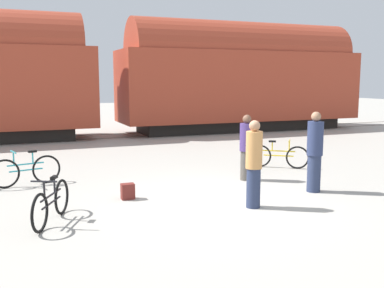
# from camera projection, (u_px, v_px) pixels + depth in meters

# --- Properties ---
(ground_plane) EXTENTS (80.00, 80.00, 0.00)m
(ground_plane) POSITION_uv_depth(u_px,v_px,m) (219.00, 202.00, 9.42)
(ground_plane) COLOR #A8A399
(freight_train) EXTENTS (25.59, 3.09, 5.35)m
(freight_train) POSITION_uv_depth(u_px,v_px,m) (107.00, 74.00, 19.89)
(freight_train) COLOR black
(freight_train) RESTS_ON ground_plane
(rail_near) EXTENTS (37.59, 0.07, 0.01)m
(rail_near) POSITION_uv_depth(u_px,v_px,m) (112.00, 138.00, 19.64)
(rail_near) COLOR #4C4238
(rail_near) RESTS_ON ground_plane
(rail_far) EXTENTS (37.59, 0.07, 0.01)m
(rail_far) POSITION_uv_depth(u_px,v_px,m) (105.00, 134.00, 20.96)
(rail_far) COLOR #4C4238
(rail_far) RESTS_ON ground_plane
(bicycle_teal) EXTENTS (1.65, 0.52, 0.87)m
(bicycle_teal) POSITION_uv_depth(u_px,v_px,m) (26.00, 171.00, 10.86)
(bicycle_teal) COLOR black
(bicycle_teal) RESTS_ON ground_plane
(bicycle_yellow) EXTENTS (1.41, 1.09, 0.82)m
(bicycle_yellow) POSITION_uv_depth(u_px,v_px,m) (279.00, 156.00, 13.04)
(bicycle_yellow) COLOR black
(bicycle_yellow) RESTS_ON ground_plane
(bicycle_black) EXTENTS (0.78, 1.58, 0.84)m
(bicycle_black) POSITION_uv_depth(u_px,v_px,m) (51.00, 203.00, 8.05)
(bicycle_black) COLOR black
(bicycle_black) RESTS_ON ground_plane
(person_in_tan) EXTENTS (0.33, 0.33, 1.77)m
(person_in_tan) POSITION_uv_depth(u_px,v_px,m) (254.00, 164.00, 8.94)
(person_in_tan) COLOR #283351
(person_in_tan) RESTS_ON ground_plane
(person_in_navy) EXTENTS (0.36, 0.36, 1.84)m
(person_in_navy) POSITION_uv_depth(u_px,v_px,m) (315.00, 152.00, 10.20)
(person_in_navy) COLOR #283351
(person_in_navy) RESTS_ON ground_plane
(person_in_purple) EXTENTS (0.35, 0.35, 1.68)m
(person_in_purple) POSITION_uv_depth(u_px,v_px,m) (246.00, 148.00, 11.41)
(person_in_purple) COLOR #514C47
(person_in_purple) RESTS_ON ground_plane
(backpack) EXTENTS (0.28, 0.20, 0.34)m
(backpack) POSITION_uv_depth(u_px,v_px,m) (128.00, 191.00, 9.66)
(backpack) COLOR maroon
(backpack) RESTS_ON ground_plane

